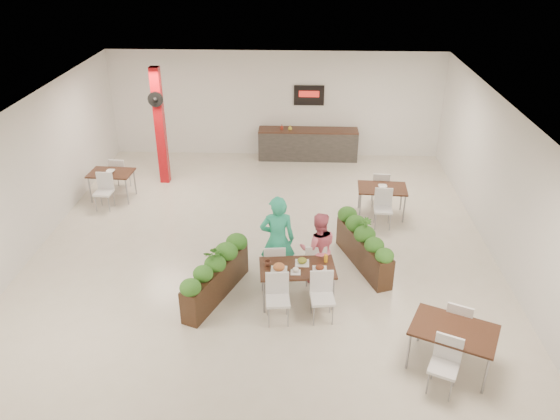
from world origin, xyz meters
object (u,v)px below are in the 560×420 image
object	(u,v)px
planter_right	(364,244)
main_table	(297,272)
side_table_c	(453,335)
side_table_b	(382,192)
red_column	(160,125)
diner_man	(277,240)
service_counter	(308,143)
diner_woman	(318,249)
planter_left	(216,273)
side_table_a	(111,177)

from	to	relation	value
planter_right	main_table	bearing A→B (deg)	-137.02
side_table_c	side_table_b	bearing A→B (deg)	119.72
red_column	side_table_b	xyz separation A→B (m)	(5.78, -1.79, -1.02)
diner_man	side_table_c	distance (m)	3.71
service_counter	diner_woman	xyz separation A→B (m)	(0.17, -6.58, 0.27)
diner_woman	planter_right	distance (m)	1.18
planter_right	diner_man	bearing A→B (deg)	-160.45
planter_left	side_table_b	distance (m)	5.00
service_counter	diner_woman	bearing A→B (deg)	-88.54
planter_right	diner_woman	bearing A→B (deg)	-147.05
main_table	side_table_a	distance (m)	6.44
service_counter	planter_left	world-z (taller)	service_counter
planter_left	main_table	bearing A→B (deg)	-2.88
service_counter	diner_man	world-z (taller)	service_counter
diner_woman	diner_man	bearing A→B (deg)	-5.96
main_table	service_counter	bearing A→B (deg)	88.09
side_table_a	diner_woman	bearing A→B (deg)	-30.83
planter_right	side_table_a	distance (m)	6.90
planter_left	side_table_b	size ratio (longest dim) A/B	1.22
diner_woman	planter_right	bearing A→B (deg)	-153.00
planter_left	side_table_a	bearing A→B (deg)	128.63
main_table	side_table_c	distance (m)	3.00
planter_left	diner_woman	bearing A→B (deg)	16.54
side_table_a	planter_right	bearing A→B (deg)	-21.96
red_column	side_table_b	size ratio (longest dim) A/B	1.95
red_column	planter_right	size ratio (longest dim) A/B	1.59
diner_man	red_column	bearing A→B (deg)	-60.42
diner_man	planter_right	xyz separation A→B (m)	(1.77, 0.63, -0.43)
side_table_c	side_table_a	bearing A→B (deg)	165.94
red_column	planter_left	world-z (taller)	red_column
diner_woman	side_table_b	world-z (taller)	diner_woman
side_table_c	service_counter	bearing A→B (deg)	128.83
diner_woman	red_column	bearing A→B (deg)	-54.49
side_table_a	side_table_b	size ratio (longest dim) A/B	1.00
red_column	diner_man	world-z (taller)	red_column
diner_woman	planter_left	bearing A→B (deg)	10.58
service_counter	diner_woman	world-z (taller)	service_counter
diner_man	diner_woman	distance (m)	0.82
red_column	service_counter	size ratio (longest dim) A/B	1.07
diner_woman	side_table_c	bearing A→B (deg)	126.21
planter_left	side_table_c	bearing A→B (deg)	-23.18
red_column	planter_left	bearing A→B (deg)	-67.26
planter_left	side_table_b	xyz separation A→B (m)	(3.57, 3.51, 0.10)
diner_man	side_table_b	xyz separation A→B (m)	(2.42, 2.93, -0.31)
diner_man	side_table_c	world-z (taller)	diner_man
red_column	service_counter	distance (m)	4.56
main_table	side_table_a	xyz separation A→B (m)	(-4.86, 4.23, -0.01)
red_column	side_table_a	bearing A→B (deg)	-133.94
service_counter	main_table	xyz separation A→B (m)	(-0.24, -7.23, 0.14)
diner_man	side_table_c	bearing A→B (deg)	135.44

